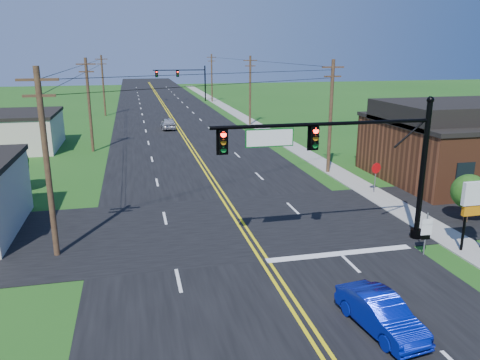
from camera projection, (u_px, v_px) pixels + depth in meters
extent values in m
plane|color=#1E4E16|center=(318.00, 352.00, 15.47)|extent=(260.00, 260.00, 0.00)
cube|color=black|center=(175.00, 125.00, 62.40)|extent=(16.00, 220.00, 0.04)
cube|color=black|center=(238.00, 225.00, 26.73)|extent=(70.00, 10.00, 0.04)
cube|color=gray|center=(272.00, 135.00, 55.29)|extent=(2.00, 160.00, 0.08)
cylinder|color=black|center=(423.00, 173.00, 23.92)|extent=(0.28, 0.28, 7.20)
cylinder|color=black|center=(416.00, 234.00, 24.82)|extent=(0.60, 0.60, 0.50)
sphere|color=black|center=(430.00, 100.00, 22.93)|extent=(0.36, 0.36, 0.36)
cylinder|color=black|center=(325.00, 124.00, 22.01)|extent=(11.00, 0.18, 0.18)
cube|color=#045513|center=(270.00, 138.00, 21.57)|extent=(2.30, 0.06, 0.85)
cylinder|color=black|center=(205.00, 82.00, 91.52)|extent=(0.28, 0.28, 7.20)
cylinder|color=black|center=(205.00, 100.00, 92.42)|extent=(0.60, 0.60, 0.50)
sphere|color=black|center=(205.00, 63.00, 90.53)|extent=(0.36, 0.36, 0.36)
cylinder|color=black|center=(179.00, 70.00, 89.79)|extent=(10.00, 0.18, 0.18)
cube|color=#045513|center=(162.00, 73.00, 89.25)|extent=(2.30, 0.06, 0.85)
cube|color=brown|center=(473.00, 150.00, 36.11)|extent=(14.00, 11.00, 4.40)
cube|color=black|center=(477.00, 120.00, 35.48)|extent=(14.20, 11.20, 0.30)
cylinder|color=#362118|center=(47.00, 166.00, 21.59)|extent=(0.28, 0.28, 9.00)
cube|color=#362118|center=(37.00, 80.00, 20.55)|extent=(1.80, 0.12, 0.12)
cube|color=#362118|center=(39.00, 96.00, 20.74)|extent=(1.40, 0.12, 0.12)
cylinder|color=#362118|center=(89.00, 106.00, 45.06)|extent=(0.28, 0.28, 9.00)
cube|color=#362118|center=(86.00, 64.00, 44.02)|extent=(1.80, 0.12, 0.12)
cube|color=#362118|center=(86.00, 72.00, 44.21)|extent=(1.40, 0.12, 0.12)
cylinder|color=#362118|center=(103.00, 86.00, 70.41)|extent=(0.28, 0.28, 9.00)
cube|color=#362118|center=(101.00, 59.00, 69.37)|extent=(1.80, 0.12, 0.12)
cube|color=#362118|center=(102.00, 64.00, 69.56)|extent=(1.40, 0.12, 0.12)
cylinder|color=#362118|center=(330.00, 118.00, 37.04)|extent=(0.28, 0.28, 9.00)
cube|color=#362118|center=(333.00, 67.00, 36.00)|extent=(1.80, 0.12, 0.12)
cube|color=#362118|center=(333.00, 76.00, 36.19)|extent=(1.40, 0.12, 0.12)
cylinder|color=#362118|center=(250.00, 91.00, 61.45)|extent=(0.28, 0.28, 9.00)
cube|color=#362118|center=(250.00, 60.00, 60.41)|extent=(1.80, 0.12, 0.12)
cube|color=#362118|center=(250.00, 66.00, 60.60)|extent=(1.40, 0.12, 0.12)
cylinder|color=#362118|center=(212.00, 78.00, 89.62)|extent=(0.28, 0.28, 9.00)
cube|color=#362118|center=(211.00, 57.00, 88.58)|extent=(1.80, 0.12, 0.12)
cube|color=#362118|center=(212.00, 61.00, 88.76)|extent=(1.40, 0.12, 0.12)
cylinder|color=#362118|center=(373.00, 148.00, 43.10)|extent=(0.24, 0.24, 1.85)
sphere|color=#1C4310|center=(375.00, 130.00, 42.65)|extent=(3.00, 3.00, 3.00)
cylinder|color=#362118|center=(466.00, 211.00, 27.03)|extent=(0.24, 0.24, 1.32)
sphere|color=#1C4310|center=(469.00, 192.00, 26.71)|extent=(2.00, 2.00, 2.00)
cylinder|color=#362118|center=(13.00, 181.00, 32.88)|extent=(0.24, 0.24, 1.54)
sphere|color=#1C4310|center=(10.00, 162.00, 32.51)|extent=(2.40, 2.40, 2.40)
imported|color=#07179B|center=(381.00, 314.00, 16.52)|extent=(1.90, 4.06, 1.29)
imported|color=#BAB9BE|center=(168.00, 124.00, 59.05)|extent=(1.75, 4.21, 1.43)
cylinder|color=slate|center=(426.00, 234.00, 22.53)|extent=(0.07, 0.07, 2.18)
cube|color=white|center=(427.00, 222.00, 22.33)|extent=(0.55, 0.07, 0.30)
cube|color=white|center=(426.00, 230.00, 22.43)|extent=(0.55, 0.07, 0.55)
cube|color=black|center=(426.00, 237.00, 22.54)|extent=(0.45, 0.06, 0.22)
cylinder|color=slate|center=(375.00, 179.00, 32.45)|extent=(0.08, 0.08, 2.06)
cylinder|color=#B50A0D|center=(376.00, 168.00, 32.21)|extent=(0.78, 0.19, 0.78)
cylinder|color=black|center=(465.00, 218.00, 22.78)|extent=(0.14, 0.14, 3.48)
cube|color=silver|center=(479.00, 193.00, 22.57)|extent=(1.74, 0.26, 1.16)
cube|color=#CC720C|center=(476.00, 210.00, 22.80)|extent=(1.55, 0.23, 0.48)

